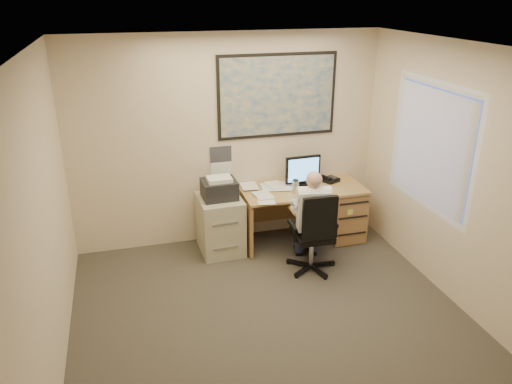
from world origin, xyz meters
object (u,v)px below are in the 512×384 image
object	(u,v)px
office_chair	(313,248)
person	(312,221)
filing_cabinet	(220,219)
desk	(324,206)

from	to	relation	value
office_chair	person	size ratio (longest dim) A/B	0.83
office_chair	person	distance (m)	0.33
filing_cabinet	office_chair	distance (m)	1.26
desk	filing_cabinet	size ratio (longest dim) A/B	1.58
office_chair	person	xyz separation A→B (m)	(-0.00, 0.08, 0.32)
office_chair	desk	bearing A→B (deg)	61.87
desk	filing_cabinet	distance (m)	1.43
desk	office_chair	world-z (taller)	desk
desk	person	xyz separation A→B (m)	(-0.48, -0.73, 0.18)
filing_cabinet	person	bearing A→B (deg)	-38.73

